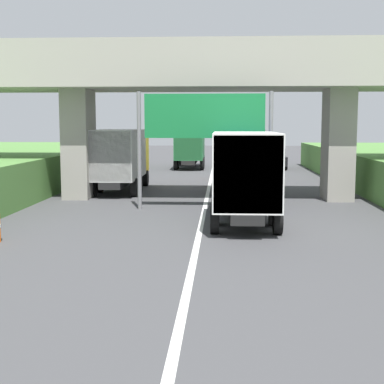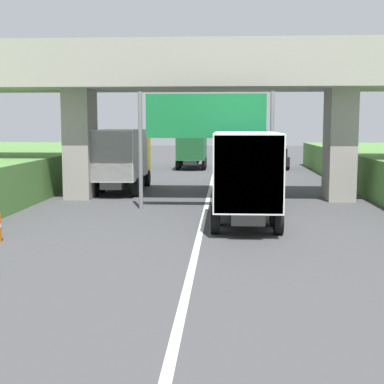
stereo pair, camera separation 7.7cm
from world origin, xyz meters
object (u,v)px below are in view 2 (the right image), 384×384
Objects in this scene: truck_green at (192,145)px; car_orange at (239,167)px; truck_blue at (245,172)px; truck_yellow at (123,157)px; car_black at (277,159)px; overhead_highway_sign at (206,123)px; truck_white at (242,156)px.

truck_green reaches higher than car_orange.
truck_yellow is at bearing 123.62° from truck_blue.
truck_green is 1.78× the size of car_black.
truck_green is 1.78× the size of car_orange.
overhead_highway_sign is 0.81× the size of truck_white.
truck_yellow is 1.78× the size of car_black.
overhead_highway_sign is 1.43× the size of car_orange.
truck_blue is 26.45m from car_black.
truck_blue is at bearing -91.10° from truck_white.
car_orange is 1.00× the size of car_black.
overhead_highway_sign is 23.65m from truck_green.
overhead_highway_sign reaches higher than truck_white.
truck_yellow is at bearing -121.17° from car_black.
truck_green and truck_yellow have the same top height.
overhead_highway_sign is 0.81× the size of truck_blue.
truck_blue is 1.78× the size of car_black.
truck_green reaches higher than car_black.
overhead_highway_sign is 4.00m from truck_blue.
car_orange is at bearing 90.13° from truck_white.
truck_white is (1.81, 7.74, -1.84)m from overhead_highway_sign.
car_orange is at bearing 89.34° from truck_blue.
truck_white is at bearing 88.90° from truck_blue.
truck_blue is 11.64m from truck_yellow.
truck_blue is 10.91m from truck_white.
overhead_highway_sign is 8.16m from truck_white.
car_orange and car_black have the same top height.
truck_yellow is (-6.44, 9.69, 0.00)m from truck_blue.
truck_yellow is at bearing 126.56° from overhead_highway_sign.
truck_yellow is at bearing -132.55° from car_orange.
car_black is (5.14, 23.03, -2.91)m from overhead_highway_sign.
car_black is (9.98, 16.50, -1.08)m from truck_yellow.
truck_green is at bearing 94.73° from overhead_highway_sign.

